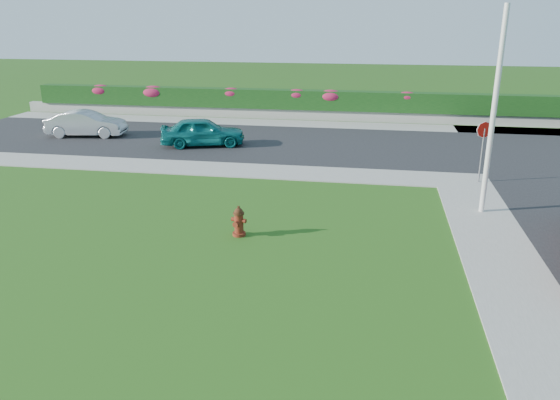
% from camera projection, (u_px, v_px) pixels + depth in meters
% --- Properties ---
extents(ground, '(120.00, 120.00, 0.00)m').
position_uv_depth(ground, '(210.00, 274.00, 12.95)').
color(ground, black).
rests_on(ground, ground).
extents(street_far, '(26.00, 8.00, 0.04)m').
position_uv_depth(street_far, '(195.00, 140.00, 26.82)').
color(street_far, black).
rests_on(street_far, ground).
extents(sidewalk_right, '(2.00, 20.00, 0.04)m').
position_uv_depth(sidewalk_right, '(547.00, 352.00, 9.95)').
color(sidewalk_right, gray).
rests_on(sidewalk_right, ground).
extents(sidewalk_far, '(24.00, 2.00, 0.04)m').
position_uv_depth(sidewalk_far, '(133.00, 165.00, 22.31)').
color(sidewalk_far, gray).
rests_on(sidewalk_far, ground).
extents(curb_corner, '(2.00, 2.00, 0.04)m').
position_uv_depth(curb_corner, '(462.00, 181.00, 20.21)').
color(curb_corner, gray).
rests_on(curb_corner, ground).
extents(sidewalk_beyond, '(34.00, 2.00, 0.04)m').
position_uv_depth(sidewalk_beyond, '(290.00, 124.00, 30.83)').
color(sidewalk_beyond, gray).
rests_on(sidewalk_beyond, ground).
extents(retaining_wall, '(34.00, 0.40, 0.60)m').
position_uv_depth(retaining_wall, '(294.00, 114.00, 32.14)').
color(retaining_wall, gray).
rests_on(retaining_wall, ground).
extents(hedge, '(32.00, 0.90, 1.10)m').
position_uv_depth(hedge, '(295.00, 99.00, 31.96)').
color(hedge, black).
rests_on(hedge, retaining_wall).
extents(fire_hydrant, '(0.45, 0.43, 0.87)m').
position_uv_depth(fire_hydrant, '(239.00, 222.00, 15.12)').
color(fire_hydrant, '#53110C').
rests_on(fire_hydrant, ground).
extents(sedan_teal, '(4.15, 2.61, 1.32)m').
position_uv_depth(sedan_teal, '(203.00, 132.00, 25.37)').
color(sedan_teal, '#0D6968').
rests_on(sedan_teal, street_far).
extents(sedan_silver, '(4.01, 1.88, 1.27)m').
position_uv_depth(sedan_silver, '(86.00, 124.00, 27.36)').
color(sedan_silver, '#A5A9AD').
rests_on(sedan_silver, street_far).
extents(utility_pole, '(0.16, 0.16, 6.17)m').
position_uv_depth(utility_pole, '(493.00, 114.00, 16.03)').
color(utility_pole, silver).
rests_on(utility_pole, ground).
extents(stop_sign, '(0.59, 0.23, 2.28)m').
position_uv_depth(stop_sign, '(484.00, 138.00, 19.50)').
color(stop_sign, slate).
rests_on(stop_sign, ground).
extents(flower_clump_a, '(1.38, 0.89, 0.69)m').
position_uv_depth(flower_clump_a, '(101.00, 90.00, 33.74)').
color(flower_clump_a, '#B91F4E').
rests_on(flower_clump_a, hedge).
extents(flower_clump_b, '(1.52, 0.98, 0.76)m').
position_uv_depth(flower_clump_b, '(154.00, 92.00, 33.20)').
color(flower_clump_b, '#B91F4E').
rests_on(flower_clump_b, hedge).
extents(flower_clump_c, '(1.25, 0.80, 0.62)m').
position_uv_depth(flower_clump_c, '(231.00, 93.00, 32.39)').
color(flower_clump_c, '#B91F4E').
rests_on(flower_clump_c, hedge).
extents(flower_clump_d, '(1.24, 0.80, 0.62)m').
position_uv_depth(flower_clump_d, '(297.00, 94.00, 31.75)').
color(flower_clump_d, '#B91F4E').
rests_on(flower_clump_d, hedge).
extents(flower_clump_e, '(1.44, 0.93, 0.72)m').
position_uv_depth(flower_clump_e, '(331.00, 96.00, 31.44)').
color(flower_clump_e, '#B91F4E').
rests_on(flower_clump_e, hedge).
extents(flower_clump_f, '(1.17, 0.75, 0.58)m').
position_uv_depth(flower_clump_f, '(407.00, 97.00, 30.73)').
color(flower_clump_f, '#B91F4E').
rests_on(flower_clump_f, hedge).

